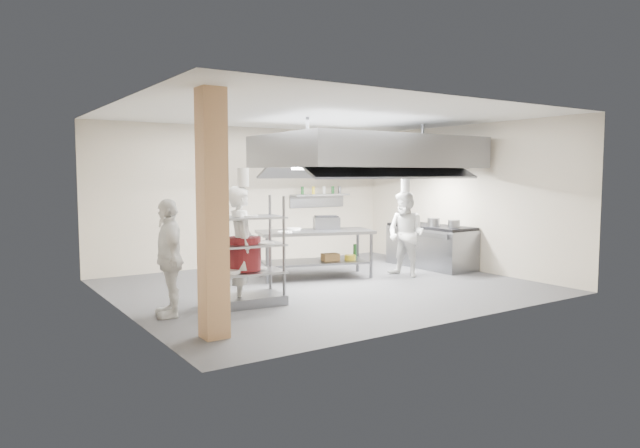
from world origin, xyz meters
TOP-DOWN VIEW (x-y plane):
  - floor at (0.00, 0.00)m, footprint 7.00×7.00m
  - ceiling at (0.00, 0.00)m, footprint 7.00×7.00m
  - wall_back at (0.00, 3.00)m, footprint 7.00×0.00m
  - wall_left at (-3.50, 0.00)m, footprint 0.00×6.00m
  - wall_right at (3.50, 0.00)m, footprint 0.00×6.00m
  - column at (-2.90, -1.90)m, footprint 0.30×0.30m
  - exhaust_hood at (1.30, 0.40)m, footprint 4.00×2.50m
  - hood_strip_a at (0.40, 0.40)m, footprint 1.60×0.12m
  - hood_strip_b at (2.20, 0.40)m, footprint 1.60×0.12m
  - wall_shelf at (1.80, 2.84)m, footprint 1.50×0.28m
  - island at (0.33, 0.82)m, footprint 2.35×1.51m
  - island_worktop at (0.33, 0.82)m, footprint 2.35×1.51m
  - island_undershelf at (0.33, 0.82)m, footprint 2.15×1.37m
  - pass_rack at (-1.81, -0.56)m, footprint 1.17×0.76m
  - cooking_range at (3.08, 0.50)m, footprint 0.80×2.00m
  - range_top at (3.08, 0.50)m, footprint 0.78×1.96m
  - chef_head at (-1.83, -0.46)m, footprint 0.62×0.76m
  - chef_line at (1.86, -0.06)m, footprint 0.80×0.93m
  - chef_plating at (-3.00, -0.58)m, footprint 0.59×1.03m
  - griddle at (0.65, 0.90)m, footprint 0.60×0.55m
  - wicker_basket at (0.59, 0.67)m, footprint 0.35×0.27m
  - stockpot at (2.90, 0.25)m, footprint 0.25×0.25m
  - plate_stack at (-1.81, -0.56)m, footprint 0.28×0.28m

SIDE VIEW (x-z plane):
  - floor at x=0.00m, z-range 0.00..0.00m
  - island_undershelf at x=0.33m, z-range 0.28..0.32m
  - wicker_basket at x=0.59m, z-range 0.32..0.46m
  - cooking_range at x=3.08m, z-range 0.00..0.84m
  - island at x=0.33m, z-range 0.00..0.91m
  - plate_stack at x=-1.81m, z-range 0.51..0.56m
  - chef_plating at x=-3.00m, z-range 0.00..1.65m
  - chef_line at x=1.86m, z-range 0.00..1.65m
  - pass_rack at x=-1.81m, z-range 0.00..1.66m
  - range_top at x=3.08m, z-range 0.84..0.90m
  - island_worktop at x=0.33m, z-range 0.85..0.91m
  - chef_head at x=-1.83m, z-range 0.00..1.81m
  - stockpot at x=2.90m, z-range 0.90..1.08m
  - griddle at x=0.65m, z-range 0.91..1.15m
  - wall_back at x=0.00m, z-range -2.00..5.00m
  - wall_left at x=-3.50m, z-range -1.50..4.50m
  - wall_right at x=3.50m, z-range -1.50..4.50m
  - column at x=-2.90m, z-range 0.00..3.00m
  - wall_shelf at x=1.80m, z-range 1.48..1.52m
  - hood_strip_a at x=0.40m, z-range 2.06..2.10m
  - hood_strip_b at x=2.20m, z-range 2.06..2.10m
  - exhaust_hood at x=1.30m, z-range 2.10..2.70m
  - ceiling at x=0.00m, z-range 3.00..3.00m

